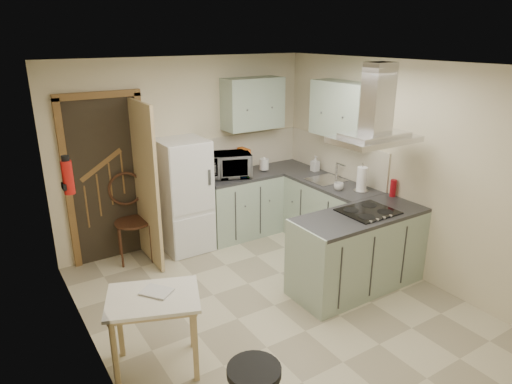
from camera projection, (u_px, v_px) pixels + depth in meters
floor at (274, 305)px, 4.91m from camera, size 4.20×4.20×0.00m
ceiling at (278, 65)px, 4.09m from camera, size 4.20×4.20×0.00m
back_wall at (187, 152)px, 6.17m from camera, size 3.60×0.00×3.60m
left_wall at (88, 238)px, 3.58m from camera, size 0.00×4.20×4.20m
right_wall at (400, 168)px, 5.42m from camera, size 0.00×4.20×4.20m
doorway at (107, 180)px, 5.65m from camera, size 1.10×0.12×2.10m
fridge at (184, 196)px, 5.99m from camera, size 0.60×0.60×1.50m
counter_back at (241, 205)px, 6.53m from camera, size 1.08×0.60×0.90m
counter_right at (316, 207)px, 6.42m from camera, size 0.60×1.95×0.90m
splashback at (248, 150)px, 6.68m from camera, size 1.68×0.02×0.50m
wall_cabinet_back at (253, 103)px, 6.31m from camera, size 0.85×0.35×0.70m
wall_cabinet_right at (343, 110)px, 5.80m from camera, size 0.35×0.90×0.70m
peninsula at (358, 251)px, 5.14m from camera, size 1.55×0.65×0.90m
hob at (368, 211)px, 5.04m from camera, size 0.58×0.50×0.01m
extractor_hood at (374, 139)px, 4.77m from camera, size 0.90×0.55×0.10m
sink at (326, 180)px, 6.13m from camera, size 0.45×0.40×0.01m
fire_extinguisher at (68, 177)px, 4.24m from camera, size 0.10×0.10×0.32m
drop_leaf_table at (156, 332)px, 3.89m from camera, size 0.91×0.80×0.71m
bentwood_chair at (133, 222)px, 5.76m from camera, size 0.54×0.54×1.02m
microwave at (228, 165)px, 6.24m from camera, size 0.70×0.58×0.33m
kettle at (264, 164)px, 6.53m from camera, size 0.17×0.17×0.20m
cereal_box at (244, 160)px, 6.50m from camera, size 0.10×0.22×0.33m
soap_bottle at (315, 164)px, 6.51m from camera, size 0.10×0.10×0.22m
paper_towel at (362, 179)px, 5.66m from camera, size 0.14×0.14×0.32m
cup at (339, 187)px, 5.73m from camera, size 0.14×0.14×0.09m
red_bottle at (393, 188)px, 5.49m from camera, size 0.09×0.09×0.21m
book at (150, 292)px, 3.73m from camera, size 0.29×0.31×0.11m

